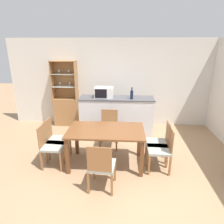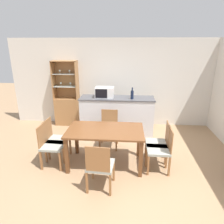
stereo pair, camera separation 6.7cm
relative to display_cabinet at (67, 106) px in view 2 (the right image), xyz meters
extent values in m
plane|color=#A37F5B|center=(1.71, -2.43, -0.57)|extent=(18.00, 18.00, 0.00)
cube|color=silver|center=(1.71, 0.20, 0.70)|extent=(6.80, 0.06, 2.55)
cube|color=silver|center=(1.55, -0.51, -0.08)|extent=(1.97, 0.57, 0.98)
cube|color=#4C4C51|center=(1.55, -0.51, 0.43)|extent=(2.00, 0.60, 0.03)
cube|color=#A37042|center=(0.00, -0.01, -0.16)|extent=(0.72, 0.36, 0.83)
cube|color=#A37042|center=(0.00, 0.16, 0.81)|extent=(0.72, 0.02, 1.10)
cube|color=#A37042|center=(-0.35, -0.01, 0.81)|extent=(0.02, 0.36, 1.10)
cube|color=#A37042|center=(0.35, -0.01, 0.81)|extent=(0.02, 0.36, 1.10)
cube|color=#A37042|center=(0.00, -0.01, 1.35)|extent=(0.72, 0.36, 0.02)
cube|color=silver|center=(0.00, -0.01, 0.62)|extent=(0.67, 0.31, 0.01)
cube|color=silver|center=(0.00, -0.01, 0.99)|extent=(0.67, 0.31, 0.01)
cylinder|color=silver|center=(-0.14, 0.00, 0.63)|extent=(0.04, 0.04, 0.01)
cylinder|color=silver|center=(-0.14, 0.00, 0.66)|extent=(0.01, 0.01, 0.06)
sphere|color=silver|center=(-0.14, 0.00, 0.71)|extent=(0.06, 0.06, 0.06)
cylinder|color=silver|center=(-0.14, -0.02, 0.99)|extent=(0.04, 0.04, 0.01)
cylinder|color=silver|center=(-0.14, -0.02, 1.02)|extent=(0.01, 0.01, 0.06)
sphere|color=silver|center=(-0.14, -0.02, 1.08)|extent=(0.06, 0.06, 0.06)
cylinder|color=silver|center=(0.14, 0.01, 0.63)|extent=(0.04, 0.04, 0.01)
cylinder|color=silver|center=(0.14, 0.01, 0.66)|extent=(0.01, 0.01, 0.06)
sphere|color=silver|center=(0.14, 0.01, 0.71)|extent=(0.06, 0.06, 0.06)
cylinder|color=silver|center=(0.14, -0.01, 0.99)|extent=(0.04, 0.04, 0.01)
cylinder|color=silver|center=(0.14, -0.01, 1.02)|extent=(0.01, 0.01, 0.06)
sphere|color=silver|center=(0.14, -0.01, 1.08)|extent=(0.06, 0.06, 0.06)
cube|color=brown|center=(1.40, -2.11, 0.18)|extent=(1.51, 0.88, 0.03)
cube|color=brown|center=(0.71, -2.49, -0.21)|extent=(0.07, 0.07, 0.73)
cube|color=brown|center=(2.10, -2.49, -0.21)|extent=(0.07, 0.07, 0.73)
cube|color=brown|center=(0.71, -1.73, -0.21)|extent=(0.07, 0.07, 0.73)
cube|color=brown|center=(2.10, -1.73, -0.21)|extent=(0.07, 0.07, 0.73)
cube|color=#999E93|center=(2.44, -1.98, -0.14)|extent=(0.45, 0.45, 0.05)
cube|color=#936038|center=(2.65, -1.99, 0.10)|extent=(0.03, 0.40, 0.43)
cube|color=#936038|center=(2.24, -2.17, -0.37)|extent=(0.04, 0.04, 0.41)
cube|color=#936038|center=(2.25, -1.78, -0.37)|extent=(0.04, 0.04, 0.41)
cube|color=#936038|center=(2.63, -2.18, -0.37)|extent=(0.04, 0.04, 0.41)
cube|color=#936038|center=(2.64, -1.79, -0.37)|extent=(0.04, 0.04, 0.41)
cube|color=#999E93|center=(1.40, -1.39, -0.14)|extent=(0.43, 0.43, 0.05)
cube|color=#936038|center=(1.40, -1.18, 0.10)|extent=(0.40, 0.02, 0.43)
cube|color=#936038|center=(1.60, -1.58, -0.37)|extent=(0.04, 0.04, 0.41)
cube|color=#936038|center=(1.21, -1.58, -0.37)|extent=(0.04, 0.04, 0.41)
cube|color=#936038|center=(1.60, -1.19, -0.37)|extent=(0.04, 0.04, 0.41)
cube|color=#936038|center=(1.21, -1.19, -0.37)|extent=(0.04, 0.04, 0.41)
cube|color=#999E93|center=(0.36, -2.24, -0.14)|extent=(0.44, 0.44, 0.05)
cube|color=#936038|center=(0.16, -2.24, 0.10)|extent=(0.02, 0.40, 0.43)
cube|color=#936038|center=(0.56, -2.05, -0.37)|extent=(0.04, 0.04, 0.41)
cube|color=#936038|center=(0.56, -2.44, -0.37)|extent=(0.04, 0.04, 0.41)
cube|color=#936038|center=(0.17, -2.04, -0.37)|extent=(0.04, 0.04, 0.41)
cube|color=#936038|center=(0.17, -2.43, -0.37)|extent=(0.04, 0.04, 0.41)
cube|color=#999E93|center=(0.36, -1.98, -0.14)|extent=(0.46, 0.46, 0.05)
cube|color=#936038|center=(0.16, -1.97, 0.10)|extent=(0.04, 0.40, 0.43)
cube|color=#936038|center=(0.57, -1.80, -0.37)|extent=(0.04, 0.04, 0.41)
cube|color=#936038|center=(0.55, -2.18, -0.37)|extent=(0.04, 0.04, 0.41)
cube|color=#936038|center=(0.18, -1.77, -0.37)|extent=(0.04, 0.04, 0.41)
cube|color=#936038|center=(0.16, -2.16, -0.37)|extent=(0.04, 0.04, 0.41)
cube|color=#999E93|center=(1.40, -2.83, -0.14)|extent=(0.46, 0.46, 0.05)
cube|color=#936038|center=(1.39, -3.04, 0.10)|extent=(0.40, 0.05, 0.43)
cube|color=#936038|center=(1.22, -2.62, -0.37)|extent=(0.04, 0.04, 0.41)
cube|color=#936038|center=(1.61, -2.65, -0.37)|extent=(0.04, 0.04, 0.41)
cube|color=#936038|center=(1.19, -3.01, -0.37)|extent=(0.04, 0.04, 0.41)
cube|color=#936038|center=(1.58, -3.04, -0.37)|extent=(0.04, 0.04, 0.41)
cube|color=#999E93|center=(2.44, -2.24, -0.14)|extent=(0.43, 0.43, 0.05)
cube|color=#936038|center=(2.65, -2.24, 0.10)|extent=(0.02, 0.40, 0.43)
cube|color=#936038|center=(2.25, -2.44, -0.37)|extent=(0.04, 0.04, 0.41)
cube|color=#936038|center=(2.25, -2.05, -0.37)|extent=(0.04, 0.04, 0.41)
cube|color=#936038|center=(2.64, -2.44, -0.37)|extent=(0.04, 0.04, 0.41)
cube|color=#936038|center=(2.64, -2.05, -0.37)|extent=(0.04, 0.04, 0.41)
cube|color=silver|center=(1.21, -0.50, 0.58)|extent=(0.49, 0.33, 0.28)
cube|color=black|center=(1.14, -0.67, 0.58)|extent=(0.31, 0.01, 0.24)
cylinder|color=#141E38|center=(1.95, -0.63, 0.55)|extent=(0.08, 0.08, 0.22)
cylinder|color=#141E38|center=(1.95, -0.63, 0.70)|extent=(0.03, 0.03, 0.09)
camera|label=1|loc=(1.76, -5.71, 1.79)|focal=32.00mm
camera|label=2|loc=(1.82, -5.71, 1.79)|focal=32.00mm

